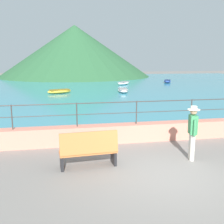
% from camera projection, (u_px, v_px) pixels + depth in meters
% --- Properties ---
extents(ground_plane, '(120.00, 120.00, 0.00)m').
position_uv_depth(ground_plane, '(167.00, 175.00, 7.46)').
color(ground_plane, slate).
extents(promenade_wall, '(20.00, 0.56, 0.70)m').
position_uv_depth(promenade_wall, '(136.00, 132.00, 10.47)').
color(promenade_wall, tan).
rests_on(promenade_wall, ground).
extents(railing, '(18.44, 0.04, 0.90)m').
position_uv_depth(railing, '(137.00, 108.00, 10.28)').
color(railing, '#383330').
rests_on(railing, promenade_wall).
extents(lake_water, '(64.00, 44.32, 0.06)m').
position_uv_depth(lake_water, '(85.00, 85.00, 32.34)').
color(lake_water, teal).
rests_on(lake_water, ground).
extents(hill_main, '(27.28, 27.28, 9.21)m').
position_uv_depth(hill_main, '(75.00, 51.00, 48.57)').
color(hill_main, '#285633').
rests_on(hill_main, ground).
extents(bench_main, '(1.73, 0.67, 1.13)m').
position_uv_depth(bench_main, '(89.00, 150.00, 7.84)').
color(bench_main, '#B76633').
rests_on(bench_main, ground).
extents(person_walking, '(0.38, 0.56, 1.75)m').
position_uv_depth(person_walking, '(193.00, 130.00, 8.39)').
color(person_walking, beige).
rests_on(person_walking, ground).
extents(boat_1, '(2.19, 2.32, 0.36)m').
position_uv_depth(boat_1, '(124.00, 83.00, 32.98)').
color(boat_1, white).
rests_on(boat_1, lake_water).
extents(boat_2, '(1.77, 2.47, 0.36)m').
position_uv_depth(boat_2, '(167.00, 81.00, 35.83)').
color(boat_2, '#2D4C9E').
rests_on(boat_2, lake_water).
extents(boat_4, '(2.47, 1.71, 0.36)m').
position_uv_depth(boat_4, '(59.00, 91.00, 24.66)').
color(boat_4, gold).
rests_on(boat_4, lake_water).
extents(boat_5, '(1.16, 2.39, 0.36)m').
position_uv_depth(boat_5, '(123.00, 90.00, 25.39)').
color(boat_5, white).
rests_on(boat_5, lake_water).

